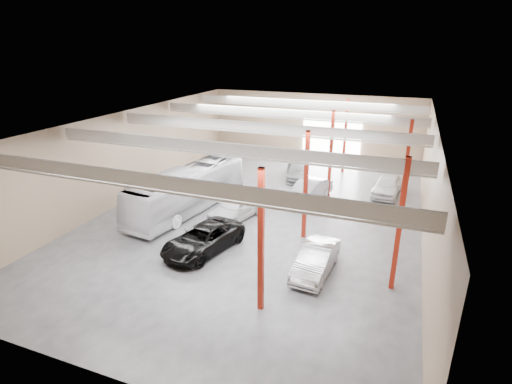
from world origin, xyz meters
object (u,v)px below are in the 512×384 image
Objects in this scene: coach_bus at (188,189)px; black_sedan at (203,239)px; car_row_c at (298,170)px; car_right_far at (388,185)px; car_row_b at (308,190)px; car_row_a at (237,207)px; car_right_near at (316,260)px.

black_sedan is at bearing -45.41° from coach_bus.
car_right_far is (8.08, -1.61, 0.09)m from car_row_c.
car_right_far reaches higher than car_row_b.
car_row_b is at bearing -81.13° from car_row_c.
car_right_near is at bearing -20.85° from car_row_a.
black_sedan reaches higher than car_right_near.
car_row_b is (7.93, 5.11, -0.79)m from coach_bus.
black_sedan is at bearing -176.00° from car_right_near.
black_sedan is 17.02m from car_right_far.
black_sedan is 1.15× the size of car_right_far.
black_sedan is 1.21× the size of car_right_near.
car_row_a is 6.52m from car_row_b.
car_right_far is (5.80, 3.59, 0.01)m from car_row_b.
coach_bus reaches higher than car_row_a.
car_row_a is 10.53m from car_row_c.
car_right_near reaches higher than car_row_c.
car_row_a is (3.99, -0.09, -0.77)m from coach_bus.
car_row_a reaches higher than car_right_far.
car_row_a reaches higher than car_row_c.
car_row_b is at bearing 82.92° from black_sedan.
car_row_c is at bearing 96.63° from car_row_a.
car_row_b is 0.98× the size of car_row_c.
car_row_b reaches higher than black_sedan.
car_row_c is (1.66, 10.40, -0.11)m from car_row_a.
black_sedan reaches higher than car_row_c.
car_row_b is (3.88, 10.40, 0.04)m from black_sedan.
car_row_c is (1.60, 15.60, -0.04)m from black_sedan.
car_row_a is at bearing 146.97° from car_right_near.
car_right_far reaches higher than black_sedan.
car_row_b is at bearing 39.97° from coach_bus.
car_right_far is at bearing 68.71° from black_sedan.
black_sedan is 6.88m from car_right_near.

